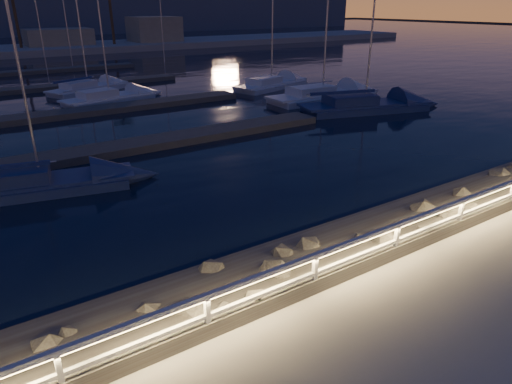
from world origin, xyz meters
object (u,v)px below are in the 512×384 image
Objects in this scene: sailboat_l at (270,84)px; sailboat_d at (320,95)px; sailboat_k at (86,88)px; sailboat_g at (107,97)px; guard_rail at (370,242)px; sailboat_h at (362,105)px; sailboat_c at (36,183)px.

sailboat_d is at bearing -106.33° from sailboat_l.
sailboat_k is at bearing 136.67° from sailboat_l.
sailboat_d is 1.26× the size of sailboat_g.
guard_rail is 3.45× the size of sailboat_k.
sailboat_g is 0.79× the size of sailboat_h.
sailboat_k is at bearing 137.75° from sailboat_d.
sailboat_c is at bearing -134.39° from sailboat_k.
sailboat_c is 0.88× the size of sailboat_l.
sailboat_d reaches higher than sailboat_g.
sailboat_l is (-0.04, 6.89, -0.04)m from sailboat_d.
sailboat_d is 16.95m from sailboat_g.
sailboat_d is 1.00× the size of sailboat_h.
sailboat_k is at bearing 78.96° from sailboat_g.
sailboat_c reaches higher than guard_rail.
guard_rail is at bearing -117.44° from sailboat_k.
sailboat_k is at bearing 87.38° from guard_rail.
sailboat_k is 16.35m from sailboat_l.
guard_rail is 3.42× the size of sailboat_g.
sailboat_g is (1.76, 29.33, -0.96)m from guard_rail.
guard_rail is 14.03m from sailboat_c.
sailboat_c is 23.65m from sailboat_k.
sailboat_g is at bearing -113.04° from sailboat_k.
sailboat_h is 23.86m from sailboat_k.
sailboat_l is (0.04, 11.56, -0.04)m from sailboat_h.
sailboat_h is at bearing -77.17° from sailboat_k.
sailboat_l is at bearing 106.22° from sailboat_h.
sailboat_h is 1.15× the size of sailboat_l.
sailboat_g is 19.71m from sailboat_h.
sailboat_l is at bearing 46.16° from sailboat_c.
sailboat_c is at bearing -158.48° from sailboat_d.
sailboat_k is (-14.57, 18.89, -0.05)m from sailboat_h.
sailboat_h is at bearing 44.48° from guard_rail.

